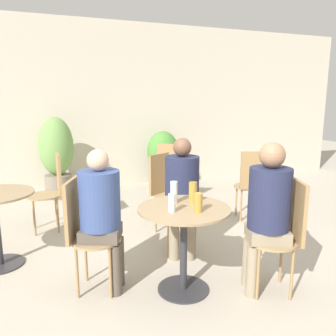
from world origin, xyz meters
The scene contains 19 objects.
ground_plane centered at (0.00, 0.00, 0.00)m, with size 20.00×20.00×0.00m, color #B2A899.
storefront_wall centered at (0.00, 3.80, 1.50)m, with size 10.00×0.06×3.00m.
cafe_table_near centered at (0.01, -0.01, 0.54)m, with size 0.75×0.75×0.72m.
bistro_chair_0 centered at (0.78, -0.28, 0.56)m, with size 0.45×0.44×0.95m.
bistro_chair_1 centered at (0.29, 0.77, 0.56)m, with size 0.44×0.45×0.95m.
bistro_chair_2 centered at (-0.76, 0.27, 0.56)m, with size 0.45×0.44×0.95m.
bistro_chair_3 centered at (1.46, 1.26, 0.56)m, with size 0.43×0.45×0.95m.
bistro_chair_4 centered at (0.62, 2.22, 0.56)m, with size 0.46×0.46×0.95m.
bistro_chair_5 centered at (-1.02, 1.78, 0.56)m, with size 0.42×0.41×0.95m.
bistro_chair_6 centered at (0.28, 1.32, 0.56)m, with size 0.46×0.47×0.95m.
seated_person_0 centered at (0.64, -0.23, 0.74)m, with size 0.39×0.37×1.26m.
seated_person_1 centered at (0.23, 0.62, 0.72)m, with size 0.39×0.41×1.22m.
seated_person_2 centered at (-0.62, 0.22, 0.71)m, with size 0.39×0.37×1.20m.
beer_glass_0 centered at (0.07, -0.14, 0.80)m, with size 0.06×0.06×0.15m.
beer_glass_1 centered at (0.12, 0.08, 0.82)m, with size 0.07×0.07×0.18m.
beer_glass_2 centered at (-0.03, 0.14, 0.82)m, with size 0.06×0.06×0.19m.
beer_glass_3 centered at (-0.12, -0.08, 0.80)m, with size 0.06×0.06×0.14m.
potted_plant_0 centered at (-0.95, 3.28, 0.73)m, with size 0.56×0.56×1.34m.
potted_plant_1 centered at (0.91, 3.33, 0.57)m, with size 0.58×0.58×1.06m.
Camera 1 is at (-0.92, -2.35, 1.55)m, focal length 35.00 mm.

